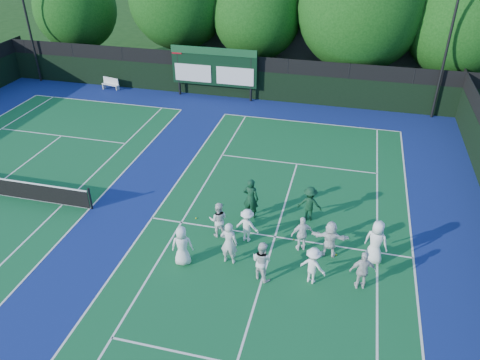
# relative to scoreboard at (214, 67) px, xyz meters

# --- Properties ---
(ground) EXTENTS (120.00, 120.00, 0.00)m
(ground) POSITION_rel_scoreboard_xyz_m (7.01, -15.59, -2.19)
(ground) COLOR #14360E
(ground) RESTS_ON ground
(court_apron) EXTENTS (34.00, 32.00, 0.01)m
(court_apron) POSITION_rel_scoreboard_xyz_m (1.01, -14.59, -2.19)
(court_apron) COLOR navy
(court_apron) RESTS_ON ground
(near_court) EXTENTS (11.05, 23.85, 0.01)m
(near_court) POSITION_rel_scoreboard_xyz_m (7.01, -14.59, -2.18)
(near_court) COLOR #11562B
(near_court) RESTS_ON ground
(back_fence) EXTENTS (34.00, 0.08, 3.00)m
(back_fence) POSITION_rel_scoreboard_xyz_m (1.01, 0.41, -0.83)
(back_fence) COLOR black
(back_fence) RESTS_ON ground
(scoreboard) EXTENTS (6.00, 0.21, 3.55)m
(scoreboard) POSITION_rel_scoreboard_xyz_m (0.00, 0.00, 0.00)
(scoreboard) COLOR black
(scoreboard) RESTS_ON ground
(clubhouse) EXTENTS (18.00, 6.00, 4.00)m
(clubhouse) POSITION_rel_scoreboard_xyz_m (5.01, 8.41, -0.19)
(clubhouse) COLOR #58585D
(clubhouse) RESTS_ON ground
(light_pole_right) EXTENTS (1.20, 0.30, 10.12)m
(light_pole_right) POSITION_rel_scoreboard_xyz_m (14.51, 0.11, 4.11)
(light_pole_right) COLOR black
(light_pole_right) RESTS_ON ground
(bench) EXTENTS (1.40, 0.66, 0.86)m
(bench) POSITION_rel_scoreboard_xyz_m (-7.86, -0.22, -1.73)
(bench) COLOR silver
(bench) RESTS_ON ground
(tree_a) EXTENTS (6.32, 6.32, 7.82)m
(tree_a) POSITION_rel_scoreboard_xyz_m (-12.22, 3.99, 2.31)
(tree_a) COLOR black
(tree_a) RESTS_ON ground
(tree_b) EXTENTS (7.24, 7.24, 9.42)m
(tree_b) POSITION_rel_scoreboard_xyz_m (-3.60, 3.99, 3.41)
(tree_b) COLOR black
(tree_b) RESTS_ON ground
(tree_c) EXTENTS (6.34, 6.34, 8.14)m
(tree_c) POSITION_rel_scoreboard_xyz_m (2.26, 3.99, 2.61)
(tree_c) COLOR black
(tree_c) RESTS_ON ground
(tree_d) EXTENTS (8.52, 8.52, 10.01)m
(tree_d) POSITION_rel_scoreboard_xyz_m (9.41, 3.99, 3.33)
(tree_d) COLOR black
(tree_d) RESTS_ON ground
(tree_e) EXTENTS (7.05, 7.05, 8.60)m
(tree_e) POSITION_rel_scoreboard_xyz_m (15.85, 3.99, 2.71)
(tree_e) COLOR black
(tree_e) RESTS_ON ground
(tennis_ball_0) EXTENTS (0.07, 0.07, 0.07)m
(tennis_ball_0) POSITION_rel_scoreboard_xyz_m (3.42, -14.17, -2.16)
(tennis_ball_0) COLOR #B5D018
(tennis_ball_0) RESTS_ON ground
(tennis_ball_1) EXTENTS (0.07, 0.07, 0.07)m
(tennis_ball_1) POSITION_rel_scoreboard_xyz_m (7.81, -14.60, -2.16)
(tennis_ball_1) COLOR #B5D018
(tennis_ball_1) RESTS_ON ground
(tennis_ball_3) EXTENTS (0.07, 0.07, 0.07)m
(tennis_ball_3) POSITION_rel_scoreboard_xyz_m (4.25, -12.90, -2.16)
(tennis_ball_3) COLOR #B5D018
(tennis_ball_3) RESTS_ON ground
(tennis_ball_4) EXTENTS (0.07, 0.07, 0.07)m
(tennis_ball_4) POSITION_rel_scoreboard_xyz_m (5.59, -13.89, -2.16)
(tennis_ball_4) COLOR #B5D018
(tennis_ball_4) RESTS_ON ground
(tennis_ball_5) EXTENTS (0.07, 0.07, 0.07)m
(tennis_ball_5) POSITION_rel_scoreboard_xyz_m (9.56, -15.15, -2.16)
(tennis_ball_5) COLOR #B5D018
(tennis_ball_5) RESTS_ON ground
(player_front_0) EXTENTS (0.93, 0.72, 1.67)m
(player_front_0) POSITION_rel_scoreboard_xyz_m (3.88, -17.02, -1.35)
(player_front_0) COLOR white
(player_front_0) RESTS_ON ground
(player_front_1) EXTENTS (0.68, 0.46, 1.83)m
(player_front_1) POSITION_rel_scoreboard_xyz_m (5.58, -16.53, -1.28)
(player_front_1) COLOR silver
(player_front_1) RESTS_ON ground
(player_front_2) EXTENTS (0.97, 0.89, 1.62)m
(player_front_2) POSITION_rel_scoreboard_xyz_m (6.96, -17.09, -1.38)
(player_front_2) COLOR white
(player_front_2) RESTS_ON ground
(player_front_3) EXTENTS (1.10, 0.84, 1.51)m
(player_front_3) POSITION_rel_scoreboard_xyz_m (8.78, -16.84, -1.44)
(player_front_3) COLOR white
(player_front_3) RESTS_ON ground
(player_front_4) EXTENTS (0.99, 0.57, 1.59)m
(player_front_4) POSITION_rel_scoreboard_xyz_m (10.52, -16.72, -1.40)
(player_front_4) COLOR silver
(player_front_4) RESTS_ON ground
(player_back_0) EXTENTS (0.87, 0.74, 1.59)m
(player_back_0) POSITION_rel_scoreboard_xyz_m (4.72, -15.03, -1.40)
(player_back_0) COLOR silver
(player_back_0) RESTS_ON ground
(player_back_1) EXTENTS (1.04, 0.72, 1.49)m
(player_back_1) POSITION_rel_scoreboard_xyz_m (5.93, -15.06, -1.45)
(player_back_1) COLOR white
(player_back_1) RESTS_ON ground
(player_back_2) EXTENTS (0.98, 0.72, 1.54)m
(player_back_2) POSITION_rel_scoreboard_xyz_m (8.16, -15.11, -1.42)
(player_back_2) COLOR white
(player_back_2) RESTS_ON ground
(player_back_3) EXTENTS (1.48, 0.51, 1.58)m
(player_back_3) POSITION_rel_scoreboard_xyz_m (9.25, -15.20, -1.40)
(player_back_3) COLOR white
(player_back_3) RESTS_ON ground
(player_back_4) EXTENTS (1.06, 0.87, 1.85)m
(player_back_4) POSITION_rel_scoreboard_xyz_m (10.95, -15.14, -1.27)
(player_back_4) COLOR white
(player_back_4) RESTS_ON ground
(coach_left) EXTENTS (0.74, 0.53, 1.91)m
(coach_left) POSITION_rel_scoreboard_xyz_m (5.70, -13.41, -1.24)
(coach_left) COLOR #0E341F
(coach_left) RESTS_ON ground
(coach_right) EXTENTS (1.05, 0.61, 1.62)m
(coach_right) POSITION_rel_scoreboard_xyz_m (8.20, -12.99, -1.38)
(coach_right) COLOR #0E361E
(coach_right) RESTS_ON ground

